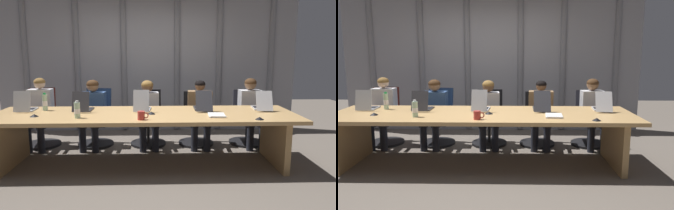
% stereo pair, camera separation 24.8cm
% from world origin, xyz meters
% --- Properties ---
extents(ground_plane, '(11.73, 11.73, 0.00)m').
position_xyz_m(ground_plane, '(0.00, 0.00, 0.00)').
color(ground_plane, '#6B6056').
extents(conference_table, '(4.19, 1.17, 0.74)m').
position_xyz_m(conference_table, '(0.00, 0.00, 0.61)').
color(conference_table, tan).
rests_on(conference_table, ground_plane).
extents(curtain_backdrop, '(5.87, 0.17, 2.96)m').
position_xyz_m(curtain_backdrop, '(0.00, 2.05, 1.48)').
color(curtain_backdrop, '#9999A0').
rests_on(curtain_backdrop, ground_plane).
extents(laptop_left_end, '(0.25, 0.39, 0.30)m').
position_xyz_m(laptop_left_end, '(-1.71, 0.23, 0.80)').
color(laptop_left_end, '#A8ADB7').
rests_on(laptop_left_end, conference_table).
extents(laptop_left_mid, '(0.24, 0.40, 0.30)m').
position_xyz_m(laptop_left_mid, '(-0.88, 0.20, 0.80)').
color(laptop_left_mid, '#2D2D33').
rests_on(laptop_left_mid, conference_table).
extents(laptop_center, '(0.25, 0.43, 0.32)m').
position_xyz_m(laptop_center, '(-0.03, 0.20, 0.80)').
color(laptop_center, '#A8ADB7').
rests_on(laptop_center, conference_table).
extents(laptop_right_mid, '(0.25, 0.49, 0.30)m').
position_xyz_m(laptop_right_mid, '(0.85, 0.24, 0.80)').
color(laptop_right_mid, '#2D2D33').
rests_on(laptop_right_mid, conference_table).
extents(laptop_right_end, '(0.27, 0.48, 0.29)m').
position_xyz_m(laptop_right_end, '(1.72, 0.24, 0.80)').
color(laptop_right_end, '#BCBCC1').
rests_on(laptop_right_end, conference_table).
extents(office_chair_left_end, '(0.60, 0.61, 0.96)m').
position_xyz_m(office_chair_left_end, '(-1.78, 1.04, 0.35)').
color(office_chair_left_end, '#511E19').
rests_on(office_chair_left_end, ground_plane).
extents(office_chair_left_mid, '(0.60, 0.61, 0.95)m').
position_xyz_m(office_chair_left_mid, '(-0.87, 1.03, 0.35)').
color(office_chair_left_mid, navy).
rests_on(office_chair_left_mid, ground_plane).
extents(office_chair_center, '(0.60, 0.60, 0.93)m').
position_xyz_m(office_chair_center, '(0.02, 1.03, 0.34)').
color(office_chair_center, black).
rests_on(office_chair_center, ground_plane).
extents(office_chair_right_mid, '(0.60, 0.60, 0.89)m').
position_xyz_m(office_chair_right_mid, '(0.85, 1.03, 0.33)').
color(office_chair_right_mid, black).
rests_on(office_chair_right_mid, ground_plane).
extents(office_chair_right_end, '(0.60, 0.60, 0.92)m').
position_xyz_m(office_chair_right_end, '(1.74, 1.03, 0.34)').
color(office_chair_right_end, '#2D2D38').
rests_on(office_chair_right_end, ground_plane).
extents(person_left_end, '(0.39, 0.55, 1.16)m').
position_xyz_m(person_left_end, '(-1.75, 0.88, 0.65)').
color(person_left_end, silver).
rests_on(person_left_end, ground_plane).
extents(person_left_mid, '(0.43, 0.56, 1.12)m').
position_xyz_m(person_left_mid, '(-0.89, 0.88, 0.64)').
color(person_left_mid, '#335184').
rests_on(person_left_mid, ground_plane).
extents(person_center, '(0.41, 0.57, 1.11)m').
position_xyz_m(person_center, '(0.02, 0.87, 0.63)').
color(person_center, silver).
rests_on(person_center, ground_plane).
extents(person_right_mid, '(0.44, 0.57, 1.11)m').
position_xyz_m(person_right_mid, '(0.90, 0.87, 0.62)').
color(person_right_mid, olive).
rests_on(person_right_mid, ground_plane).
extents(person_right_end, '(0.39, 0.56, 1.14)m').
position_xyz_m(person_right_end, '(1.76, 0.87, 0.65)').
color(person_right_end, silver).
rests_on(person_right_end, ground_plane).
extents(water_bottle_primary, '(0.08, 0.08, 0.23)m').
position_xyz_m(water_bottle_primary, '(-0.85, -0.28, 0.85)').
color(water_bottle_primary, '#ADD1B2').
rests_on(water_bottle_primary, conference_table).
extents(water_bottle_secondary, '(0.07, 0.07, 0.26)m').
position_xyz_m(water_bottle_secondary, '(-1.45, 0.27, 0.86)').
color(water_bottle_secondary, '#ADD1B2').
rests_on(water_bottle_secondary, conference_table).
extents(coffee_mug_near, '(0.14, 0.09, 0.11)m').
position_xyz_m(coffee_mug_near, '(-0.02, -0.41, 0.80)').
color(coffee_mug_near, '#B2332D').
rests_on(coffee_mug_near, conference_table).
extents(conference_mic_left_side, '(0.11, 0.11, 0.03)m').
position_xyz_m(conference_mic_left_side, '(-1.44, -0.17, 0.76)').
color(conference_mic_left_side, black).
rests_on(conference_mic_left_side, conference_table).
extents(conference_mic_middle, '(0.11, 0.11, 0.03)m').
position_xyz_m(conference_mic_middle, '(0.10, -0.06, 0.76)').
color(conference_mic_middle, black).
rests_on(conference_mic_middle, conference_table).
extents(conference_mic_right_side, '(0.11, 0.11, 0.03)m').
position_xyz_m(conference_mic_right_side, '(1.47, -0.45, 0.76)').
color(conference_mic_right_side, black).
rests_on(conference_mic_right_side, conference_table).
extents(spiral_notepad, '(0.25, 0.32, 0.03)m').
position_xyz_m(spiral_notepad, '(0.97, -0.20, 0.75)').
color(spiral_notepad, silver).
rests_on(spiral_notepad, conference_table).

